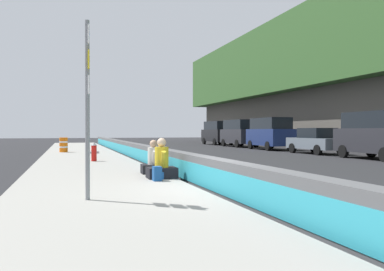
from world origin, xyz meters
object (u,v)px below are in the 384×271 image
object	(u,v)px
parked_car_third	(378,134)
parked_car_fourth	(316,141)
fire_hydrant	(94,151)
parked_car_farther	(217,132)
backpack	(157,174)
construction_barrel	(64,145)
route_sign_post	(88,96)
seated_person_foreground	(162,166)
parked_car_midline	(270,133)
parked_car_far	(240,133)
seated_person_middle	(154,163)

from	to	relation	value
parked_car_third	parked_car_fourth	size ratio (longest dim) A/B	1.13
fire_hydrant	parked_car_farther	world-z (taller)	parked_car_farther
backpack	parked_car_fourth	bearing A→B (deg)	-47.28
backpack	construction_barrel	distance (m)	16.87
fire_hydrant	construction_barrel	bearing A→B (deg)	9.15
fire_hydrant	route_sign_post	bearing A→B (deg)	175.90
fire_hydrant	seated_person_foreground	xyz separation A→B (m)	(-7.38, -1.49, -0.08)
backpack	parked_car_farther	world-z (taller)	parked_car_farther
construction_barrel	parked_car_midline	xyz separation A→B (m)	(1.81, -15.81, 0.73)
parked_car_far	parked_car_fourth	bearing A→B (deg)	-179.38
parked_car_midline	construction_barrel	bearing A→B (deg)	96.53
backpack	parked_car_farther	distance (m)	33.69
parked_car_third	parked_car_fourth	distance (m)	5.57
parked_car_fourth	parked_car_midline	distance (m)	6.15
parked_car_fourth	parked_car_far	distance (m)	12.28
parked_car_third	seated_person_middle	bearing A→B (deg)	110.15
seated_person_foreground	parked_car_farther	xyz separation A→B (m)	(30.31, -13.10, 0.85)
parked_car_fourth	backpack	bearing A→B (deg)	132.72
seated_person_foreground	construction_barrel	distance (m)	16.31
parked_car_third	parked_car_midline	bearing A→B (deg)	1.26
seated_person_middle	parked_car_far	distance (m)	26.09
construction_barrel	parked_car_farther	distance (m)	21.43
route_sign_post	backpack	size ratio (longest dim) A/B	9.00
route_sign_post	parked_car_midline	xyz separation A→B (m)	(21.13, -15.18, -0.88)
fire_hydrant	backpack	size ratio (longest dim) A/B	2.20
parked_car_farther	seated_person_foreground	bearing A→B (deg)	156.62
parked_car_third	parked_car_fourth	world-z (taller)	parked_car_third
seated_person_middle	backpack	xyz separation A→B (m)	(-1.96, 0.29, -0.15)
route_sign_post	construction_barrel	distance (m)	19.40
seated_person_foreground	parked_car_far	bearing A→B (deg)	-28.39
fire_hydrant	parked_car_midline	distance (m)	17.84
construction_barrel	route_sign_post	bearing A→B (deg)	-178.12
seated_person_foreground	parked_car_midline	xyz separation A→B (m)	(17.86, -12.93, 0.85)
fire_hydrant	parked_car_fourth	bearing A→B (deg)	-73.40
fire_hydrant	seated_person_middle	world-z (taller)	seated_person_middle
parked_car_far	route_sign_post	bearing A→B (deg)	150.83
backpack	seated_person_middle	bearing A→B (deg)	-8.45
parked_car_fourth	seated_person_foreground	bearing A→B (deg)	131.84
parked_car_fourth	parked_car_midline	size ratio (longest dim) A/B	0.88
parked_car_fourth	parked_car_farther	size ratio (longest dim) A/B	0.88
route_sign_post	backpack	world-z (taller)	route_sign_post
backpack	parked_car_midline	bearing A→B (deg)	-35.53
construction_barrel	parked_car_farther	bearing A→B (deg)	-48.27
route_sign_post	fire_hydrant	world-z (taller)	route_sign_post
seated_person_middle	parked_car_third	xyz separation A→B (m)	(4.83, -13.15, 0.87)
fire_hydrant	parked_car_midline	world-z (taller)	parked_car_midline
backpack	construction_barrel	xyz separation A→B (m)	(16.66, 2.63, 0.28)
backpack	parked_car_third	xyz separation A→B (m)	(6.79, -13.44, 1.02)
parked_car_third	route_sign_post	bearing A→B (deg)	121.46
parked_car_fourth	seated_person_middle	bearing A→B (deg)	128.45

